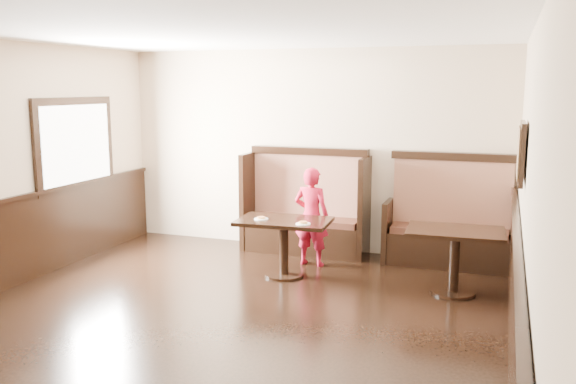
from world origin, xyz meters
The scene contains 9 objects.
ground centered at (0.00, 0.00, 0.00)m, with size 7.00×7.00×0.00m, color black.
room_shell centered at (-0.30, 0.28, 0.67)m, with size 7.00×7.00×7.00m.
booth_main centered at (0.00, 3.30, 0.53)m, with size 1.75×0.72×1.45m.
booth_neighbor centered at (1.95, 3.29, 0.48)m, with size 1.65×0.72×1.45m.
table_main centered at (0.10, 2.11, 0.54)m, with size 1.14×0.76×0.70m.
table_neighbor centered at (2.11, 2.15, 0.55)m, with size 1.08×0.74×0.73m.
child centered at (0.28, 2.68, 0.64)m, with size 0.47×0.31×1.28m, color #A7112A.
pizza_plate_left centered at (-0.16, 2.03, 0.72)m, with size 0.17×0.17×0.03m.
pizza_plate_right centered at (0.40, 1.95, 0.72)m, with size 0.18×0.18×0.03m.
Camera 1 is at (2.57, -4.62, 2.28)m, focal length 38.00 mm.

